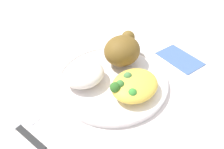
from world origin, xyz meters
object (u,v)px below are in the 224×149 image
roasted_chicken (123,50)px  mac_cheese_with_broccoli (133,85)px  plate (112,80)px  knife (19,127)px  fork (45,129)px  napkin (180,58)px  rice_pile (84,73)px

roasted_chicken → mac_cheese_with_broccoli: (-0.07, -0.09, -0.02)m
plate → knife: size_ratio=1.41×
knife → mac_cheese_with_broccoli: bearing=-28.9°
roasted_chicken → fork: roasted_chicken is taller
mac_cheese_with_broccoli → napkin: bearing=-4.6°
roasted_chicken → mac_cheese_with_broccoli: bearing=-128.8°
plate → rice_pile: 0.07m
plate → fork: size_ratio=1.89×
napkin → knife: bearing=162.0°
roasted_chicken → plate: bearing=-161.8°
fork → knife: bearing=127.4°
roasted_chicken → rice_pile: roasted_chicken is taller
roasted_chicken → rice_pile: bearing=168.9°
plate → knife: bearing=166.2°
knife → napkin: (0.42, -0.14, -0.00)m
mac_cheese_with_broccoli → fork: size_ratio=0.80×
plate → mac_cheese_with_broccoli: size_ratio=2.36×
knife → roasted_chicken: bearing=-6.5°
plate → roasted_chicken: roasted_chicken is taller
mac_cheese_with_broccoli → plate: bearing=86.3°
fork → napkin: (0.38, -0.09, -0.00)m
mac_cheese_with_broccoli → fork: mac_cheese_with_broccoli is taller
roasted_chicken → rice_pile: size_ratio=1.09×
mac_cheese_with_broccoli → knife: 0.25m
plate → roasted_chicken: size_ratio=2.53×
fork → plate: bearing=-3.8°
rice_pile → roasted_chicken: bearing=-11.1°
plate → rice_pile: bearing=138.2°
roasted_chicken → mac_cheese_with_broccoli: 0.11m
napkin → plate: bearing=157.5°
rice_pile → knife: rice_pile is taller
mac_cheese_with_broccoli → fork: (-0.18, 0.08, -0.03)m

